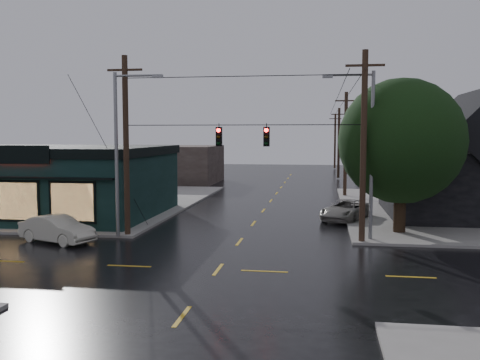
# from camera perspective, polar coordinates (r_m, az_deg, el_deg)

# --- Properties ---
(ground_plane) EXTENTS (160.00, 160.00, 0.00)m
(ground_plane) POSITION_cam_1_polar(r_m,az_deg,el_deg) (23.30, -2.35, -9.52)
(ground_plane) COLOR black
(sidewalk_nw) EXTENTS (28.00, 28.00, 0.15)m
(sidewalk_nw) POSITION_cam_1_polar(r_m,az_deg,el_deg) (49.00, -21.17, -2.13)
(sidewalk_nw) COLOR gray
(sidewalk_nw) RESTS_ON ground
(pizza_shop) EXTENTS (16.30, 12.34, 4.90)m
(pizza_shop) POSITION_cam_1_polar(r_m,az_deg,el_deg) (40.19, -20.10, -0.02)
(pizza_shop) COLOR black
(pizza_shop) RESTS_ON ground
(ne_building) EXTENTS (12.60, 11.60, 8.75)m
(ne_building) POSITION_cam_1_polar(r_m,az_deg,el_deg) (40.59, 23.95, 2.61)
(ne_building) COLOR black
(ne_building) RESTS_ON ground
(corner_tree) EXTENTS (7.19, 7.19, 8.86)m
(corner_tree) POSITION_cam_1_polar(r_m,az_deg,el_deg) (32.03, 16.84, 3.98)
(corner_tree) COLOR black
(corner_tree) RESTS_ON ground
(utility_pole_nw) EXTENTS (2.00, 0.32, 10.15)m
(utility_pole_nw) POSITION_cam_1_polar(r_m,az_deg,el_deg) (31.17, -11.88, -5.93)
(utility_pole_nw) COLOR black
(utility_pole_nw) RESTS_ON ground
(utility_pole_ne) EXTENTS (2.00, 0.32, 10.15)m
(utility_pole_ne) POSITION_cam_1_polar(r_m,az_deg,el_deg) (29.30, 12.84, -6.64)
(utility_pole_ne) COLOR black
(utility_pole_ne) RESTS_ON ground
(utility_pole_far_a) EXTENTS (2.00, 0.32, 9.65)m
(utility_pole_far_a) POSITION_cam_1_polar(r_m,az_deg,el_deg) (50.52, 11.10, -1.77)
(utility_pole_far_a) COLOR black
(utility_pole_far_a) RESTS_ON ground
(utility_pole_far_b) EXTENTS (2.00, 0.32, 9.15)m
(utility_pole_far_b) POSITION_cam_1_polar(r_m,az_deg,el_deg) (70.41, 10.43, 0.11)
(utility_pole_far_b) COLOR black
(utility_pole_far_b) RESTS_ON ground
(utility_pole_far_c) EXTENTS (2.00, 0.32, 9.15)m
(utility_pole_far_c) POSITION_cam_1_polar(r_m,az_deg,el_deg) (90.35, 10.05, 1.16)
(utility_pole_far_c) COLOR black
(utility_pole_far_c) RESTS_ON ground
(span_signal_assembly) EXTENTS (13.00, 0.48, 1.23)m
(span_signal_assembly) POSITION_cam_1_polar(r_m,az_deg,el_deg) (28.95, 0.27, 4.70)
(span_signal_assembly) COLOR black
(span_signal_assembly) RESTS_ON ground
(streetlight_nw) EXTENTS (5.40, 0.30, 9.15)m
(streetlight_nw) POSITION_cam_1_polar(r_m,az_deg,el_deg) (30.63, -12.87, -6.13)
(streetlight_nw) COLOR gray
(streetlight_nw) RESTS_ON ground
(streetlight_ne) EXTENTS (5.40, 0.30, 9.15)m
(streetlight_ne) POSITION_cam_1_polar(r_m,az_deg,el_deg) (30.03, 13.70, -6.37)
(streetlight_ne) COLOR gray
(streetlight_ne) RESTS_ON ground
(bg_building_west) EXTENTS (12.00, 10.00, 4.40)m
(bg_building_west) POSITION_cam_1_polar(r_m,az_deg,el_deg) (64.89, -7.74, 1.69)
(bg_building_west) COLOR #362927
(bg_building_west) RESTS_ON ground
(bg_building_east) EXTENTS (14.00, 12.00, 5.60)m
(bg_building_east) POSITION_cam_1_polar(r_m,az_deg,el_deg) (68.21, 18.55, 2.14)
(bg_building_east) COLOR #292A2F
(bg_building_east) RESTS_ON ground
(sedan_cream) EXTENTS (4.69, 3.02, 1.46)m
(sedan_cream) POSITION_cam_1_polar(r_m,az_deg,el_deg) (30.35, -18.95, -4.98)
(sedan_cream) COLOR #BCB9A5
(sedan_cream) RESTS_ON ground
(suv_silver) EXTENTS (4.03, 5.45, 1.38)m
(suv_silver) POSITION_cam_1_polar(r_m,az_deg,el_deg) (36.79, 11.22, -3.17)
(suv_silver) COLOR gray
(suv_silver) RESTS_ON ground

